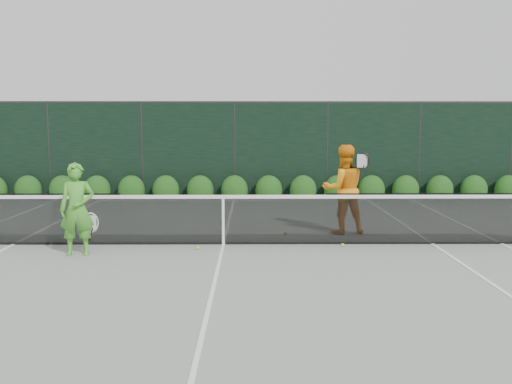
{
  "coord_description": "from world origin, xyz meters",
  "views": [
    {
      "loc": [
        0.56,
        -10.98,
        2.38
      ],
      "look_at": [
        0.64,
        0.3,
        1.0
      ],
      "focal_mm": 40.0,
      "sensor_mm": 36.0,
      "label": 1
    }
  ],
  "objects": [
    {
      "name": "ground",
      "position": [
        0.0,
        0.0,
        0.0
      ],
      "size": [
        80.0,
        80.0,
        0.0
      ],
      "primitive_type": "plane",
      "color": "gray",
      "rests_on": "ground"
    },
    {
      "name": "tennis_net",
      "position": [
        -0.02,
        0.0,
        0.53
      ],
      "size": [
        12.9,
        0.1,
        1.07
      ],
      "color": "black",
      "rests_on": "ground"
    },
    {
      "name": "player_woman",
      "position": [
        -2.58,
        -0.86,
        0.83
      ],
      "size": [
        0.67,
        0.48,
        1.67
      ],
      "rotation": [
        0.0,
        0.0,
        0.13
      ],
      "color": "green",
      "rests_on": "ground"
    },
    {
      "name": "player_man",
      "position": [
        2.53,
        1.13,
        0.96
      ],
      "size": [
        1.02,
        0.84,
        1.91
      ],
      "rotation": [
        0.0,
        0.0,
        3.28
      ],
      "color": "orange",
      "rests_on": "ground"
    },
    {
      "name": "court_lines",
      "position": [
        0.0,
        0.0,
        0.01
      ],
      "size": [
        11.03,
        23.83,
        0.01
      ],
      "color": "white",
      "rests_on": "ground"
    },
    {
      "name": "windscreen_fence",
      "position": [
        0.0,
        -2.71,
        1.51
      ],
      "size": [
        32.0,
        21.07,
        3.06
      ],
      "color": "black",
      "rests_on": "ground"
    },
    {
      "name": "hedge_row",
      "position": [
        -0.0,
        7.15,
        0.23
      ],
      "size": [
        31.66,
        0.65,
        0.94
      ],
      "color": "#163A10",
      "rests_on": "ground"
    },
    {
      "name": "tennis_balls",
      "position": [
        1.04,
        0.09,
        0.03
      ],
      "size": [
        2.83,
        1.53,
        0.07
      ],
      "color": "#C5D930",
      "rests_on": "ground"
    }
  ]
}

